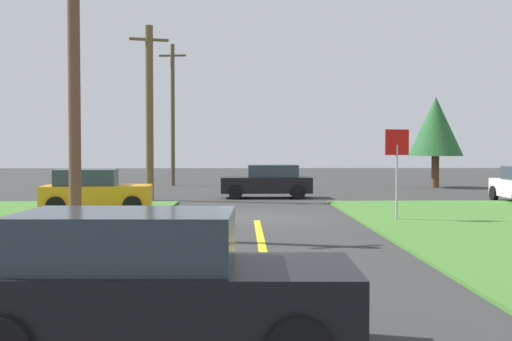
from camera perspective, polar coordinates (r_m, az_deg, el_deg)
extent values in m
plane|color=#323232|center=(21.08, 0.02, -4.42)|extent=(120.00, 120.00, 0.00)
cube|color=yellow|center=(13.16, 0.79, -8.20)|extent=(0.20, 14.00, 0.01)
cylinder|color=#9EA0A8|center=(20.32, 13.04, -1.17)|extent=(0.07, 0.07, 2.50)
cube|color=red|center=(20.29, 13.07, 2.59)|extent=(0.82, 0.22, 0.83)
cube|color=black|center=(7.09, -8.68, -11.75)|extent=(4.39, 1.87, 0.76)
cube|color=#2D3842|center=(7.03, -12.05, -6.23)|extent=(2.43, 1.60, 0.60)
cylinder|color=black|center=(7.91, 3.24, -12.53)|extent=(0.69, 0.24, 0.68)
cylinder|color=black|center=(8.31, -18.01, -11.91)|extent=(0.69, 0.24, 0.68)
cube|color=orange|center=(23.43, -14.60, -2.28)|extent=(4.09, 2.12, 0.76)
cube|color=#2D3842|center=(23.45, -15.59, -0.62)|extent=(2.30, 1.75, 0.60)
cylinder|color=black|center=(24.16, -11.15, -2.84)|extent=(0.70, 0.28, 0.68)
cylinder|color=black|center=(22.44, -11.51, -3.20)|extent=(0.70, 0.28, 0.68)
cylinder|color=black|center=(24.53, -17.42, -2.82)|extent=(0.70, 0.28, 0.68)
cylinder|color=black|center=(22.84, -18.25, -3.17)|extent=(0.70, 0.28, 0.68)
cylinder|color=black|center=(30.28, 21.38, -1.99)|extent=(0.25, 0.69, 0.68)
cube|color=black|center=(29.71, 0.94, -1.35)|extent=(4.42, 1.80, 0.76)
cube|color=#2D3842|center=(29.70, 1.57, -0.04)|extent=(2.44, 1.56, 0.60)
cylinder|color=black|center=(28.84, -1.93, -2.05)|extent=(0.68, 0.23, 0.68)
cylinder|color=black|center=(30.53, -1.95, -1.83)|extent=(0.68, 0.23, 0.68)
cylinder|color=black|center=(29.02, 3.99, -2.03)|extent=(0.68, 0.23, 0.68)
cylinder|color=black|center=(30.69, 3.64, -1.82)|extent=(0.68, 0.23, 0.68)
cylinder|color=brown|center=(17.06, -16.65, 6.72)|extent=(0.33, 0.33, 7.55)
cylinder|color=brown|center=(28.72, -9.94, 5.30)|extent=(0.35, 0.35, 8.09)
cube|color=brown|center=(29.12, -9.98, 11.98)|extent=(1.77, 0.56, 0.12)
cylinder|color=brown|center=(40.62, -7.80, 5.16)|extent=(0.27, 0.27, 9.31)
cube|color=brown|center=(41.03, -7.83, 10.61)|extent=(1.80, 0.32, 0.12)
cylinder|color=brown|center=(39.84, 16.44, -0.11)|extent=(0.47, 0.47, 1.98)
cone|color=#255D2C|center=(39.85, 16.48, 3.98)|extent=(3.36, 3.36, 3.70)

